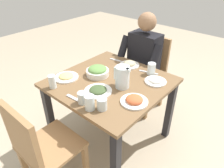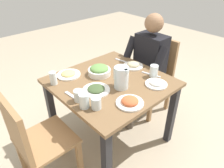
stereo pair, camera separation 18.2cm
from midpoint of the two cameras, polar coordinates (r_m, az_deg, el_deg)
The scene contains 21 objects.
ground_plane at distance 2.29m, azimuth 2.07°, elevation -14.41°, with size 8.00×8.00×0.00m, color tan.
dining_table at distance 1.90m, azimuth 2.41°, elevation -2.04°, with size 0.94×0.94×0.70m.
chair_near at distance 2.50m, azimuth 13.65°, elevation 3.36°, with size 0.40×0.40×0.88m.
chair_far at distance 1.65m, azimuth -17.32°, elevation -14.75°, with size 0.40×0.40×0.88m.
diner_near at distance 2.28m, azimuth 11.10°, elevation 4.96°, with size 0.48×0.53×1.17m.
water_pitcher at distance 1.71m, azimuth 5.59°, elevation 1.68°, with size 0.16×0.12×0.19m.
salad_bowl at distance 1.93m, azimuth -0.76°, elevation 3.65°, with size 0.21×0.21×0.09m.
plate_yoghurt at distance 1.84m, azimuth 14.75°, elevation 0.11°, with size 0.19×0.19×0.04m.
plate_fries at distance 1.95m, azimuth -9.15°, elevation 2.64°, with size 0.22×0.22×0.04m.
plate_rice_curry at distance 1.58m, azimuth 8.19°, elevation -4.92°, with size 0.21×0.21×0.05m.
plate_dolmas at distance 1.70m, azimuth -1.30°, elevation -1.57°, with size 0.23×0.23×0.04m.
plate_beans at distance 2.10m, azimuth 8.31°, elevation 5.07°, with size 0.20×0.20×0.05m.
water_glass_far_left at distance 1.58m, azimuth -5.90°, elevation -3.28°, with size 0.07×0.07×0.09m, color silver.
water_glass_far_right at distance 1.51m, azimuth -4.22°, elevation -4.69°, with size 0.07×0.07×0.11m, color silver.
water_glass_near_left at distance 1.94m, azimuth 13.99°, elevation 3.39°, with size 0.07×0.07×0.11m, color silver.
water_glass_near_right at distance 1.50m, azimuth -0.87°, elevation -5.33°, with size 0.07×0.07×0.09m, color silver.
water_glass_by_pitcher at distance 1.82m, azimuth -13.00°, elevation 1.47°, with size 0.06×0.06×0.11m, color silver.
fork_near at distance 1.66m, azimuth -7.76°, elevation -3.39°, with size 0.17×0.03×0.01m, color silver.
knife_near at distance 1.99m, azimuth 13.17°, elevation 2.47°, with size 0.18×0.02×0.01m, color silver.
fork_far at distance 1.62m, azimuth -5.19°, elevation -4.17°, with size 0.17×0.03×0.01m, color silver.
knife_far at distance 2.20m, azimuth 5.30°, elevation 6.19°, with size 0.18×0.02×0.01m, color silver.
Camera 2 is at (-1.18, 1.05, 1.66)m, focal length 33.55 mm.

